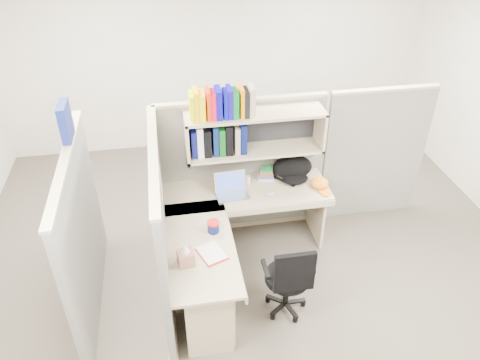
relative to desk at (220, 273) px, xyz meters
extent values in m
plane|color=#36312A|center=(0.41, 0.29, -0.44)|extent=(6.00, 6.00, 0.00)
plane|color=beige|center=(0.41, 3.29, 0.91)|extent=(6.00, 0.00, 6.00)
plane|color=silver|center=(0.41, 0.29, 2.26)|extent=(6.00, 6.00, 0.00)
cube|color=#5D5C58|center=(0.41, 1.19, 0.36)|extent=(1.80, 0.06, 1.60)
cube|color=tan|center=(0.41, 1.19, 1.18)|extent=(1.80, 0.08, 0.03)
cube|color=#5D5C58|center=(-0.49, 0.29, 0.36)|extent=(0.06, 1.80, 1.60)
cube|color=tan|center=(-0.49, 0.29, 1.18)|extent=(0.08, 1.80, 0.03)
cube|color=#5D5C58|center=(-1.19, 0.29, 0.36)|extent=(0.06, 1.80, 1.60)
cube|color=#5D5C58|center=(1.96, 1.19, 0.36)|extent=(1.20, 0.06, 1.60)
cube|color=navy|center=(-1.19, 0.64, 1.35)|extent=(0.07, 0.27, 0.32)
cube|color=white|center=(-0.46, 0.44, 0.76)|extent=(0.00, 0.21, 0.28)
cube|color=tan|center=(0.51, 0.99, 1.11)|extent=(1.40, 0.34, 0.03)
cube|color=tan|center=(0.51, 0.99, 0.70)|extent=(1.40, 0.34, 0.03)
cube|color=tan|center=(-0.18, 0.99, 0.90)|extent=(0.03, 0.34, 0.44)
cube|color=tan|center=(1.19, 0.99, 0.90)|extent=(0.03, 0.34, 0.44)
cube|color=black|center=(0.51, 1.15, 0.90)|extent=(1.38, 0.01, 0.41)
cube|color=#CED804|center=(-0.11, 0.97, 1.25)|extent=(0.03, 0.20, 0.26)
cube|color=#E6BA04|center=(-0.07, 0.97, 1.27)|extent=(0.05, 0.20, 0.29)
cube|color=yellow|center=(-0.02, 0.97, 1.25)|extent=(0.06, 0.20, 0.26)
cube|color=red|center=(0.05, 0.97, 1.27)|extent=(0.04, 0.20, 0.29)
cube|color=red|center=(0.09, 0.97, 1.25)|extent=(0.05, 0.20, 0.26)
cube|color=#0B059F|center=(0.14, 0.97, 1.27)|extent=(0.06, 0.20, 0.29)
cube|color=#040D95|center=(0.21, 0.97, 1.25)|extent=(0.04, 0.20, 0.26)
cube|color=#130492|center=(0.25, 0.97, 1.27)|extent=(0.04, 0.20, 0.29)
cube|color=#07631F|center=(0.30, 0.97, 1.25)|extent=(0.06, 0.20, 0.26)
cube|color=orange|center=(0.36, 0.97, 1.27)|extent=(0.04, 0.20, 0.29)
cube|color=black|center=(0.41, 0.97, 1.25)|extent=(0.05, 0.20, 0.26)
cube|color=tan|center=(0.46, 0.97, 1.27)|extent=(0.06, 0.20, 0.29)
cube|color=#070C47|center=(-0.11, 1.01, 0.86)|extent=(0.05, 0.24, 0.29)
cube|color=silver|center=(-0.05, 1.01, 0.87)|extent=(0.06, 0.24, 0.32)
cube|color=black|center=(0.02, 1.01, 0.86)|extent=(0.07, 0.24, 0.29)
cube|color=#071B4A|center=(0.10, 1.01, 0.87)|extent=(0.05, 0.24, 0.32)
cube|color=#0A4814|center=(0.17, 1.01, 0.86)|extent=(0.06, 0.24, 0.29)
cube|color=black|center=(0.24, 1.01, 0.87)|extent=(0.07, 0.24, 0.32)
cube|color=gray|center=(0.32, 1.01, 0.86)|extent=(0.05, 0.24, 0.29)
cube|color=#070F47|center=(0.38, 1.01, 0.87)|extent=(0.06, 0.24, 0.32)
cube|color=tan|center=(0.41, 0.86, 0.28)|extent=(1.74, 0.60, 0.03)
cube|color=tan|center=(-0.16, 0.09, 0.28)|extent=(0.60, 1.34, 0.03)
cube|color=tan|center=(0.41, 0.56, 0.24)|extent=(1.74, 0.02, 0.07)
cube|color=tan|center=(0.14, 0.09, 0.24)|extent=(0.02, 1.34, 0.07)
cube|color=tan|center=(-0.16, -0.26, -0.10)|extent=(0.40, 0.55, 0.68)
cube|color=tan|center=(0.05, -0.26, 0.10)|extent=(0.02, 0.50, 0.16)
cube|color=tan|center=(0.05, -0.26, -0.08)|extent=(0.02, 0.50, 0.16)
cube|color=tan|center=(0.05, -0.26, -0.30)|extent=(0.02, 0.50, 0.22)
cube|color=#B2B2B7|center=(0.06, -0.26, 0.10)|extent=(0.01, 0.12, 0.01)
cube|color=tan|center=(1.21, 0.89, -0.09)|extent=(0.03, 0.55, 0.70)
cylinder|color=#0D1550|center=(-0.02, 0.26, 0.34)|extent=(0.11, 0.11, 0.10)
cylinder|color=red|center=(-0.02, 0.26, 0.39)|extent=(0.12, 0.12, 0.02)
ellipsoid|color=#7C93AF|center=(0.63, 0.73, 0.31)|extent=(0.11, 0.09, 0.04)
cylinder|color=white|center=(0.44, 0.98, 0.34)|extent=(0.07, 0.07, 0.09)
cylinder|color=black|center=(0.60, -0.14, -0.01)|extent=(0.42, 0.42, 0.06)
cube|color=black|center=(0.60, -0.33, 0.23)|extent=(0.36, 0.05, 0.42)
cylinder|color=black|center=(0.60, -0.14, -0.19)|extent=(0.05, 0.05, 0.36)
cylinder|color=black|center=(0.60, -0.14, -0.39)|extent=(0.40, 0.40, 0.09)
cube|color=black|center=(0.39, -0.14, 0.12)|extent=(0.04, 0.24, 0.04)
cube|color=black|center=(0.81, -0.14, 0.12)|extent=(0.04, 0.24, 0.04)
camera|label=1|loc=(-0.36, -3.09, 3.13)|focal=35.00mm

